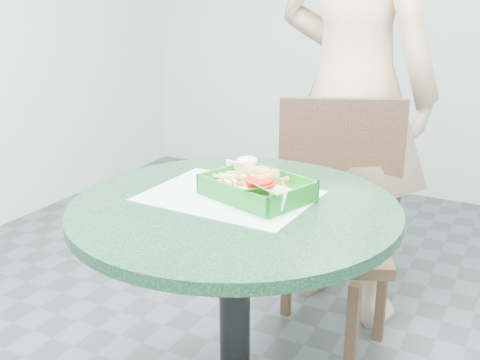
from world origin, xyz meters
The scene contains 9 objects.
cafe_table centered at (0.00, 0.00, 0.58)m, with size 0.85×0.85×0.75m.
dining_chair centered at (0.05, 0.62, 0.53)m, with size 0.46×0.46×0.93m.
diner_person centered at (0.02, 0.93, 1.16)m, with size 0.85×0.56×2.32m, color tan.
placemat centered at (-0.03, 0.04, 0.75)m, with size 0.43×0.32×0.00m, color #9DC7C5.
food_basket centered at (0.04, 0.06, 0.77)m, with size 0.26×0.19×0.05m.
crab_sandwich centered at (0.04, 0.07, 0.80)m, with size 0.13×0.13×0.07m.
fries_pile centered at (-0.07, 0.08, 0.79)m, with size 0.10×0.11×0.04m, color #F1E193, non-canonical shape.
sauce_ramekin centered at (-0.09, 0.14, 0.80)m, with size 0.06×0.06×0.03m.
garnish_cup centered at (0.08, 0.03, 0.79)m, with size 0.13×0.12×0.05m.
Camera 1 is at (0.64, -1.19, 1.28)m, focal length 42.00 mm.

